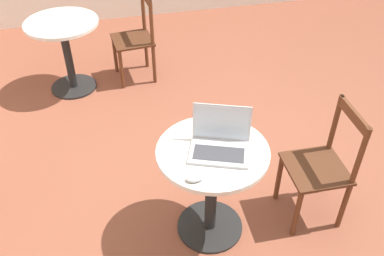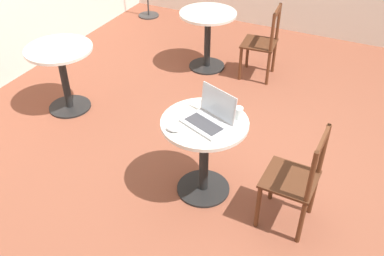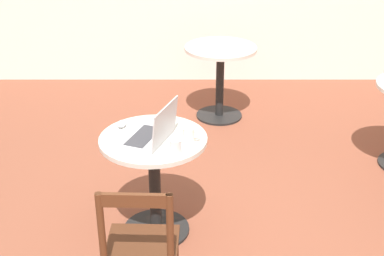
% 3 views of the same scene
% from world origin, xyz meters
% --- Properties ---
extents(ground_plane, '(16.00, 16.00, 0.00)m').
position_xyz_m(ground_plane, '(0.00, 0.00, 0.00)').
color(ground_plane, brown).
extents(cafe_table_near, '(0.68, 0.68, 0.71)m').
position_xyz_m(cafe_table_near, '(-0.37, 0.37, 0.51)').
color(cafe_table_near, black).
rests_on(cafe_table_near, ground_plane).
extents(cafe_table_mid, '(0.68, 0.68, 0.71)m').
position_xyz_m(cafe_table_mid, '(1.64, 1.24, 0.51)').
color(cafe_table_mid, black).
rests_on(cafe_table_mid, ground_plane).
extents(chair_near_front, '(0.39, 0.39, 0.87)m').
position_xyz_m(chair_near_front, '(-0.39, -0.38, 0.43)').
color(chair_near_front, '#562D19').
rests_on(chair_near_front, ground_plane).
extents(chair_mid_front, '(0.42, 0.42, 0.87)m').
position_xyz_m(chair_mid_front, '(1.71, 0.56, 0.43)').
color(chair_mid_front, '#562D19').
rests_on(chair_mid_front, ground_plane).
extents(laptop, '(0.37, 0.41, 0.25)m').
position_xyz_m(laptop, '(-0.37, 0.32, 0.76)').
color(laptop, '#B7B7BC').
rests_on(laptop, cafe_table_near).
extents(mouse, '(0.06, 0.10, 0.03)m').
position_xyz_m(mouse, '(-0.58, 0.53, 0.73)').
color(mouse, '#B7B7BC').
rests_on(mouse, cafe_table_near).
extents(mug, '(0.11, 0.07, 0.10)m').
position_xyz_m(mug, '(-0.14, 0.30, 0.76)').
color(mug, silver).
rests_on(mug, cafe_table_near).
extents(drinking_glass, '(0.07, 0.07, 0.10)m').
position_xyz_m(drinking_glass, '(-0.22, 0.15, 0.76)').
color(drinking_glass, silver).
rests_on(drinking_glass, cafe_table_near).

